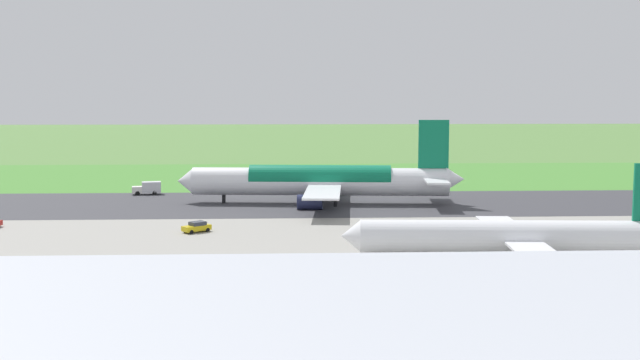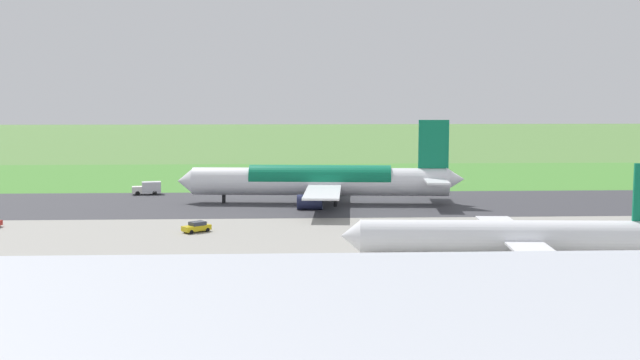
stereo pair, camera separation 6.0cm
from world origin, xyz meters
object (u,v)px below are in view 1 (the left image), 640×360
(service_car_followme, at_px, (197,227))
(traffic_cone_orange, at_px, (354,177))
(airliner_main, at_px, (322,181))
(no_stopping_sign, at_px, (384,172))
(airliner_parked_mid, at_px, (515,236))
(service_truck_fuel, at_px, (148,188))

(service_car_followme, xyz_separation_m, traffic_cone_orange, (-29.93, -73.17, -0.57))
(airliner_main, relative_size, no_stopping_sign, 20.70)
(airliner_main, height_order, no_stopping_sign, airliner_main)
(airliner_main, xyz_separation_m, airliner_parked_mid, (-21.01, 52.02, -1.01))
(airliner_parked_mid, height_order, no_stopping_sign, airliner_parked_mid)
(airliner_parked_mid, bearing_deg, service_truck_fuel, -49.96)
(airliner_main, distance_m, service_car_followme, 35.69)
(airliner_parked_mid, distance_m, no_stopping_sign, 96.55)
(service_car_followme, height_order, no_stopping_sign, no_stopping_sign)
(no_stopping_sign, bearing_deg, airliner_parked_mid, 92.05)
(no_stopping_sign, height_order, traffic_cone_orange, no_stopping_sign)
(airliner_main, bearing_deg, service_car_followme, 55.62)
(airliner_parked_mid, height_order, service_truck_fuel, airliner_parked_mid)
(airliner_parked_mid, height_order, traffic_cone_orange, airliner_parked_mid)
(airliner_parked_mid, bearing_deg, airliner_main, -68.01)
(service_truck_fuel, distance_m, no_stopping_sign, 60.46)
(service_car_followme, relative_size, no_stopping_sign, 1.68)
(traffic_cone_orange, bearing_deg, service_car_followme, 67.75)
(service_truck_fuel, xyz_separation_m, traffic_cone_orange, (-45.02, -29.06, -1.13))
(airliner_main, relative_size, service_car_followme, 12.29)
(airliner_parked_mid, xyz_separation_m, service_truck_fuel, (56.15, -66.82, -1.94))
(airliner_parked_mid, distance_m, traffic_cone_orange, 96.57)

